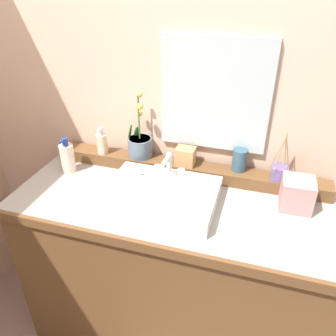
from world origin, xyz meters
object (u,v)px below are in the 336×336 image
at_px(reed_diffuser, 280,172).
at_px(lotion_bottle, 68,157).
at_px(soap_dispenser, 102,143).
at_px(potted_plant, 140,144).
at_px(sink_basin, 160,197).
at_px(trinket_box, 185,156).
at_px(tumbler_cup, 239,160).
at_px(soap_bar, 140,171).
at_px(tissue_box, 297,194).

height_order(reed_diffuser, lotion_bottle, reed_diffuser).
height_order(soap_dispenser, reed_diffuser, reed_diffuser).
xyz_separation_m(reed_diffuser, lotion_bottle, (-0.99, -0.13, -0.02)).
height_order(potted_plant, lotion_bottle, potted_plant).
relative_size(soap_dispenser, reed_diffuser, 0.61).
xyz_separation_m(potted_plant, lotion_bottle, (-0.32, -0.15, -0.05)).
bearing_deg(soap_dispenser, potted_plant, 8.54).
xyz_separation_m(sink_basin, potted_plant, (-0.20, 0.28, 0.09)).
bearing_deg(reed_diffuser, soap_dispenser, -179.27).
distance_m(trinket_box, lotion_bottle, 0.58).
bearing_deg(trinket_box, tumbler_cup, 6.30).
height_order(soap_bar, potted_plant, potted_plant).
distance_m(potted_plant, tissue_box, 0.76).
bearing_deg(tumbler_cup, potted_plant, -179.33).
bearing_deg(tumbler_cup, soap_bar, -156.96).
xyz_separation_m(soap_bar, potted_plant, (-0.07, 0.17, 0.04)).
xyz_separation_m(soap_dispenser, lotion_bottle, (-0.13, -0.12, -0.04)).
xyz_separation_m(soap_dispenser, tissue_box, (0.94, -0.10, -0.05)).
relative_size(soap_bar, trinket_box, 0.78).
xyz_separation_m(trinket_box, tissue_box, (0.51, -0.11, -0.04)).
bearing_deg(lotion_bottle, soap_dispenser, 42.14).
distance_m(sink_basin, tumbler_cup, 0.41).
xyz_separation_m(soap_dispenser, trinket_box, (0.43, 0.01, -0.01)).
height_order(sink_basin, soap_bar, sink_basin).
bearing_deg(potted_plant, reed_diffuser, -1.54).
distance_m(potted_plant, lotion_bottle, 0.36).
relative_size(potted_plant, trinket_box, 3.70).
relative_size(trinket_box, tissue_box, 0.67).
bearing_deg(reed_diffuser, lotion_bottle, -172.57).
height_order(sink_basin, potted_plant, potted_plant).
relative_size(soap_dispenser, lotion_bottle, 0.78).
height_order(potted_plant, soap_dispenser, potted_plant).
distance_m(sink_basin, reed_diffuser, 0.54).
xyz_separation_m(sink_basin, soap_bar, (-0.13, 0.10, 0.05)).
distance_m(sink_basin, soap_bar, 0.17).
distance_m(reed_diffuser, tissue_box, 0.14).
distance_m(sink_basin, soap_dispenser, 0.47).
xyz_separation_m(sink_basin, tumbler_cup, (0.29, 0.28, 0.08)).
distance_m(tumbler_cup, lotion_bottle, 0.83).
height_order(reed_diffuser, tissue_box, reed_diffuser).
xyz_separation_m(sink_basin, lotion_bottle, (-0.52, 0.13, 0.04)).
bearing_deg(reed_diffuser, trinket_box, 179.78).
bearing_deg(tumbler_cup, tissue_box, -27.18).
bearing_deg(tissue_box, tumbler_cup, 152.82).
distance_m(trinket_box, tissue_box, 0.52).
relative_size(reed_diffuser, tissue_box, 1.72).
bearing_deg(lotion_bottle, soap_bar, -3.77).
relative_size(soap_dispenser, tissue_box, 1.05).
bearing_deg(trinket_box, sink_basin, -97.17).
distance_m(potted_plant, soap_dispenser, 0.20).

